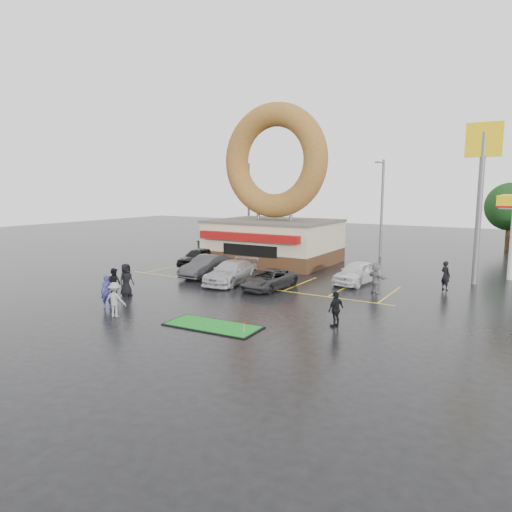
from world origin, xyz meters
The scene contains 20 objects.
ground centered at (0.00, 0.00, 0.00)m, with size 120.00×120.00×0.00m, color black.
donut_shop centered at (-3.00, 12.97, 4.46)m, with size 10.20×8.70×13.50m.
shell_sign centered at (13.00, 12.00, 7.38)m, with size 2.20×0.36×10.60m.
streetlight_left centered at (-10.00, 19.92, 4.78)m, with size 0.40×2.21×9.00m.
streetlight_mid centered at (4.00, 20.92, 4.78)m, with size 0.40×2.21×9.00m.
tree_far_d centered at (14.00, 32.00, 4.53)m, with size 4.90×4.90×7.00m.
car_black centered at (-7.40, 8.00, 0.75)m, with size 1.76×4.38×1.49m, color black.
car_dgrey centered at (-3.98, 4.72, 0.78)m, with size 1.64×4.71×1.55m, color #313133.
car_silver centered at (-1.17, 3.75, 0.76)m, with size 2.12×5.21×1.51m, color #B4B4BA.
car_grey centered at (1.93, 3.50, 0.62)m, with size 2.05×4.44×1.23m, color #2C2C2E.
car_white centered at (6.20, 8.00, 0.76)m, with size 1.79×4.44×1.51m, color white.
person_blue centered at (-3.10, -5.19, 0.90)m, with size 0.65×0.43×1.79m, color navy.
person_blackjkt centered at (-4.47, -3.47, 0.91)m, with size 0.88×0.69×1.81m, color black.
person_hoodie centered at (-1.46, -6.09, 0.88)m, with size 1.13×0.65×1.76m, color gray.
person_bystander centered at (-4.43, -2.59, 0.98)m, with size 0.95×0.62×1.95m, color black.
person_cameraman centered at (8.60, -1.94, 0.84)m, with size 0.99×0.41×1.69m, color black.
person_walker_near centered at (8.09, 6.00, 0.94)m, with size 1.74×0.55×1.88m, color gray.
person_walker_far centered at (11.63, 9.03, 0.93)m, with size 0.68×0.44×1.86m, color black.
dumpster centered at (-10.44, 13.36, 0.65)m, with size 1.80×1.20×1.30m, color #183F1E.
putting_green centered at (3.70, -4.89, 0.04)m, with size 4.65×2.20×0.57m.
Camera 1 is at (16.11, -21.39, 6.38)m, focal length 32.00 mm.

